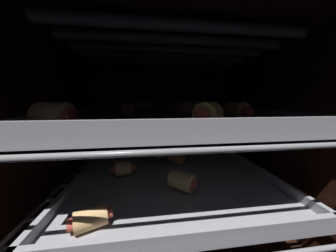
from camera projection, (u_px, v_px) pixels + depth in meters
ground_plane at (171, 219)px, 38.83cm from camera, size 51.69×50.00×1.20cm
oven_wall_back at (162, 122)px, 59.32cm from camera, size 51.69×1.20×41.40cm
oven_wall_left at (51, 139)px, 32.25cm from camera, size 1.20×47.60×41.40cm
oven_wall_right at (271, 133)px, 38.61cm from camera, size 1.20×47.60×41.40cm
oven_ceiling at (172, 35)px, 32.04cm from camera, size 51.69×50.00×1.20cm
heating_element at (172, 49)px, 32.47cm from camera, size 39.43×22.67×1.73cm
oven_rack_lower at (171, 174)px, 36.92cm from camera, size 46.98×46.65×0.60cm
baking_tray_lower at (171, 170)px, 36.78cm from camera, size 38.45×39.48×2.48cm
pig_in_blanket_lower_0 at (177, 158)px, 39.99cm from camera, size 4.25×4.95×2.98cm
pig_in_blanket_lower_1 at (119, 152)px, 44.85cm from camera, size 2.88×4.38×2.66cm
pig_in_blanket_lower_2 at (124, 169)px, 33.21cm from camera, size 5.25×3.57×3.16cm
pig_in_blanket_lower_3 at (91, 218)px, 19.55cm from camera, size 5.25×3.80×2.60cm
pig_in_blanket_lower_4 at (182, 181)px, 28.07cm from camera, size 5.24×5.09×3.24cm
pig_in_blanket_lower_5 at (159, 153)px, 44.02cm from camera, size 2.89×5.49×2.76cm
oven_rack_upper at (171, 122)px, 34.92cm from camera, size 47.01×46.65×0.64cm
baking_tray_upper at (171, 117)px, 34.76cm from camera, size 38.45×39.48×2.56cm
pig_in_blanket_upper_0 at (189, 108)px, 34.59cm from camera, size 5.41×4.03×3.24cm
pig_in_blanket_upper_1 at (176, 108)px, 40.38cm from camera, size 4.01×4.38×2.99cm
pig_in_blanket_upper_2 at (208, 114)px, 20.20cm from camera, size 4.68×4.96×3.08cm
pig_in_blanket_upper_3 at (129, 109)px, 36.37cm from camera, size 3.08×4.87×2.85cm
pig_in_blanket_upper_4 at (236, 111)px, 26.81cm from camera, size 3.64×6.02×3.00cm
pig_in_blanket_upper_5 at (144, 106)px, 48.24cm from camera, size 5.30×4.11×3.26cm
pig_in_blanket_upper_6 at (176, 108)px, 47.71cm from camera, size 5.86×3.12×2.42cm
pig_in_blanket_upper_7 at (210, 107)px, 43.21cm from camera, size 5.48×4.36×3.07cm
pig_in_blanket_upper_8 at (194, 107)px, 38.91cm from camera, size 4.98×4.68×3.29cm
pig_in_blanket_upper_9 at (54, 115)px, 18.27cm from camera, size 5.34×4.00×3.07cm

